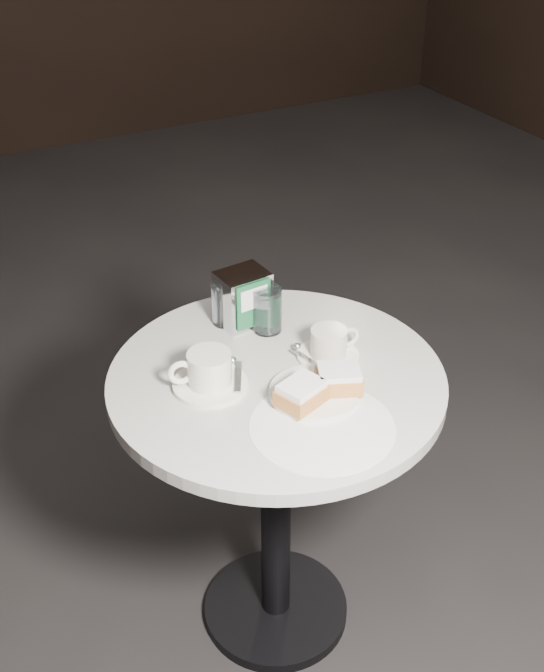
{
  "coord_description": "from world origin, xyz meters",
  "views": [
    {
      "loc": [
        -0.66,
        -1.24,
        1.76
      ],
      "look_at": [
        0.0,
        0.02,
        0.83
      ],
      "focal_mm": 45.0,
      "sensor_mm": 36.0,
      "label": 1
    }
  ],
  "objects": [
    {
      "name": "water_glass_right",
      "position": [
        0.06,
        0.16,
        0.8
      ],
      "size": [
        0.07,
        0.07,
        0.1
      ],
      "rotation": [
        0.0,
        0.0,
        -0.09
      ],
      "color": "white",
      "rests_on": "cafe_table"
    },
    {
      "name": "ground",
      "position": [
        0.0,
        0.0,
        0.0
      ],
      "size": [
        7.0,
        7.0,
        0.0
      ],
      "primitive_type": "plane",
      "color": "black",
      "rests_on": "ground"
    },
    {
      "name": "coffee_cup_right",
      "position": [
        0.13,
        0.01,
        0.77
      ],
      "size": [
        0.14,
        0.14,
        0.07
      ],
      "rotation": [
        0.0,
        0.0,
        -0.05
      ],
      "color": "white",
      "rests_on": "cafe_table"
    },
    {
      "name": "water_glass_left",
      "position": [
        -0.0,
        0.23,
        0.8
      ],
      "size": [
        0.07,
        0.07,
        0.1
      ],
      "rotation": [
        0.0,
        0.0,
        -0.18
      ],
      "color": "silver",
      "rests_on": "cafe_table"
    },
    {
      "name": "coffee_cup_left",
      "position": [
        -0.14,
        0.03,
        0.78
      ],
      "size": [
        0.18,
        0.18,
        0.08
      ],
      "rotation": [
        0.0,
        0.0,
        -0.22
      ],
      "color": "white",
      "rests_on": "cafe_table"
    },
    {
      "name": "napkin_dispenser",
      "position": [
        0.03,
        0.22,
        0.81
      ],
      "size": [
        0.12,
        0.1,
        0.13
      ],
      "rotation": [
        0.0,
        0.0,
        0.1
      ],
      "color": "silver",
      "rests_on": "cafe_table"
    },
    {
      "name": "sugar_spill",
      "position": [
        -0.0,
        -0.19,
        0.75
      ],
      "size": [
        0.35,
        0.35,
        0.0
      ],
      "primitive_type": "cylinder",
      "rotation": [
        0.0,
        0.0,
        -0.29
      ],
      "color": "white",
      "rests_on": "cafe_table"
    },
    {
      "name": "beignet_plate",
      "position": [
        0.04,
        -0.11,
        0.77
      ],
      "size": [
        0.2,
        0.19,
        0.06
      ],
      "rotation": [
        0.0,
        0.0,
        0.04
      ],
      "color": "silver",
      "rests_on": "cafe_table"
    },
    {
      "name": "cafe_table",
      "position": [
        0.0,
        0.0,
        0.55
      ],
      "size": [
        0.7,
        0.7,
        0.74
      ],
      "color": "black",
      "rests_on": "ground"
    }
  ]
}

